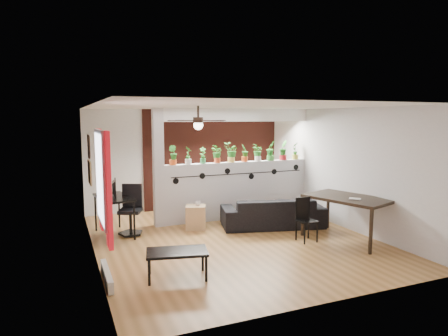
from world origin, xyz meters
The scene contains 31 objects.
room_shell centered at (0.00, 0.00, 1.30)m, with size 6.30×7.10×2.90m.
partition_wall centered at (0.80, 1.50, 0.68)m, with size 3.60×0.18×1.35m, color #BCBCC1.
ceiling_header centered at (0.80, 1.50, 2.45)m, with size 3.60×0.18×0.30m, color white.
pier_column centered at (-1.11, 1.50, 1.30)m, with size 0.22×0.20×2.60m, color #BCBCC1.
brick_panel centered at (0.80, 2.97, 1.30)m, with size 3.90×0.05×2.60m, color #A23E2F.
vine_decal centered at (0.80, 1.40, 1.08)m, with size 3.31×0.01×0.30m.
window_assembly centered at (-2.56, -1.20, 1.51)m, with size 0.09×1.30×1.55m.
baseboard_heater centered at (-2.54, -1.20, 0.09)m, with size 0.08×1.00×0.18m, color beige.
corkboard centered at (-2.58, 0.95, 1.35)m, with size 0.03×0.60×0.45m, color olive.
framed_art centered at (-2.58, 0.90, 1.85)m, with size 0.03×0.34×0.44m.
ceiling_fan centered at (-0.80, -0.30, 2.31)m, with size 1.19×1.19×0.43m.
potted_plant_0 centered at (-0.78, 1.50, 1.58)m, with size 0.28×0.29×0.44m.
potted_plant_1 centered at (-0.43, 1.50, 1.56)m, with size 0.20×0.23×0.40m.
potted_plant_2 centered at (-0.08, 1.50, 1.55)m, with size 0.22×0.20×0.37m.
potted_plant_3 centered at (0.27, 1.50, 1.57)m, with size 0.19×0.23×0.42m.
potted_plant_4 centered at (0.62, 1.50, 1.59)m, with size 0.25×0.20×0.46m.
potted_plant_5 centered at (0.98, 1.50, 1.57)m, with size 0.27×0.26×0.42m.
potted_plant_6 centered at (1.33, 1.50, 1.57)m, with size 0.19×0.23×0.41m.
potted_plant_7 centered at (1.68, 1.50, 1.61)m, with size 0.30×0.26×0.49m.
potted_plant_8 centered at (2.03, 1.50, 1.60)m, with size 0.32×0.33×0.48m.
potted_plant_9 centered at (2.38, 1.50, 1.58)m, with size 0.28×0.26×0.43m.
sofa centered at (1.18, 0.50, 0.31)m, with size 2.11×0.83×0.62m, color black.
cube_shelf centered at (-0.44, 0.96, 0.26)m, with size 0.42×0.37×0.51m, color tan.
cup centered at (-0.39, 0.96, 0.56)m, with size 0.12×0.12×0.09m, color gray.
computer_desk centered at (-2.13, 1.16, 0.73)m, with size 0.74×1.18×0.81m.
monitor centered at (-2.13, 1.31, 0.89)m, with size 0.05×0.31×0.18m, color black.
office_chair centered at (-1.79, 1.09, 0.45)m, with size 0.56×0.56×1.01m.
dining_table centered at (2.07, -0.90, 0.77)m, with size 1.40×1.79×0.86m.
book centered at (1.97, -1.20, 0.87)m, with size 0.16×0.21×0.02m, color gray.
folding_chair centered at (1.27, -0.62, 0.50)m, with size 0.34×0.34×0.84m.
coffee_table centered at (-1.55, -1.46, 0.38)m, with size 0.99×0.68×0.42m.
Camera 1 is at (-3.10, -7.03, 2.40)m, focal length 32.00 mm.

